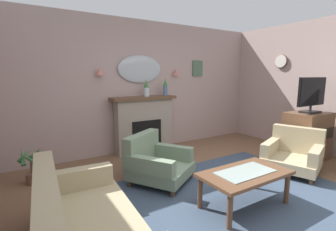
{
  "coord_description": "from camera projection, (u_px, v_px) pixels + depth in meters",
  "views": [
    {
      "loc": [
        -2.3,
        -1.9,
        1.58
      ],
      "look_at": [
        -0.19,
        1.53,
        0.91
      ],
      "focal_mm": 25.9,
      "sensor_mm": 36.0,
      "label": 1
    }
  ],
  "objects": [
    {
      "name": "mantel_vase_centre",
      "position": [
        165.0,
        86.0,
        5.14
      ],
      "size": [
        0.1,
        0.1,
        0.36
      ],
      "color": "#4C7093",
      "rests_on": "fireplace"
    },
    {
      "name": "armchair_in_corner",
      "position": [
        156.0,
        161.0,
        3.64
      ],
      "size": [
        1.12,
        1.12,
        0.71
      ],
      "color": "gray",
      "rests_on": "ground"
    },
    {
      "name": "wall_sconce_left",
      "position": [
        100.0,
        71.0,
        4.49
      ],
      "size": [
        0.14,
        0.14,
        0.14
      ],
      "primitive_type": "cone",
      "color": "#D17066"
    },
    {
      "name": "wall_clock",
      "position": [
        281.0,
        61.0,
        5.45
      ],
      "size": [
        0.04,
        0.31,
        0.31
      ],
      "color": "silver"
    },
    {
      "name": "wall_back",
      "position": [
        145.0,
        87.0,
        5.16
      ],
      "size": [
        6.67,
        0.1,
        2.7
      ],
      "primitive_type": "cube",
      "color": "#B29993",
      "rests_on": "ground"
    },
    {
      "name": "coffee_table",
      "position": [
        245.0,
        176.0,
        2.91
      ],
      "size": [
        1.1,
        0.6,
        0.45
      ],
      "color": "brown",
      "rests_on": "ground"
    },
    {
      "name": "floral_couch",
      "position": [
        80.0,
        223.0,
        2.09
      ],
      "size": [
        0.96,
        1.76,
        0.76
      ],
      "color": "tan",
      "rests_on": "ground"
    },
    {
      "name": "patterned_rug",
      "position": [
        232.0,
        196.0,
        3.21
      ],
      "size": [
        3.2,
        2.4,
        0.01
      ],
      "primitive_type": "cube",
      "color": "#38475B",
      "rests_on": "ground"
    },
    {
      "name": "tv_flatscreen",
      "position": [
        312.0,
        94.0,
        4.44
      ],
      "size": [
        0.84,
        0.24,
        0.65
      ],
      "color": "black",
      "rests_on": "tv_cabinet"
    },
    {
      "name": "mantel_vase_right",
      "position": [
        146.0,
        89.0,
        4.91
      ],
      "size": [
        0.12,
        0.12,
        0.34
      ],
      "color": "silver",
      "rests_on": "fireplace"
    },
    {
      "name": "wall_mirror",
      "position": [
        140.0,
        69.0,
        4.96
      ],
      "size": [
        0.96,
        0.06,
        0.56
      ],
      "primitive_type": "ellipsoid",
      "color": "#B2BCC6"
    },
    {
      "name": "tv_cabinet",
      "position": [
        307.0,
        136.0,
        4.59
      ],
      "size": [
        0.8,
        0.57,
        0.9
      ],
      "color": "brown",
      "rests_on": "ground"
    },
    {
      "name": "armchair_near_fireplace",
      "position": [
        293.0,
        153.0,
        4.04
      ],
      "size": [
        1.04,
        1.03,
        0.71
      ],
      "color": "tan",
      "rests_on": "ground"
    },
    {
      "name": "potted_plant_small_fern",
      "position": [
        31.0,
        165.0,
        3.55
      ],
      "size": [
        0.36,
        0.36,
        0.55
      ],
      "color": "brown",
      "rests_on": "ground"
    },
    {
      "name": "floor",
      "position": [
        244.0,
        206.0,
        3.05
      ],
      "size": [
        6.67,
        6.46,
        0.1
      ],
      "primitive_type": "cube",
      "color": "brown",
      "rests_on": "ground"
    },
    {
      "name": "fireplace",
      "position": [
        144.0,
        125.0,
        5.03
      ],
      "size": [
        1.36,
        0.36,
        1.16
      ],
      "color": "gray",
      "rests_on": "ground"
    },
    {
      "name": "wall_sconce_right",
      "position": [
        176.0,
        72.0,
        5.37
      ],
      "size": [
        0.14,
        0.14,
        0.14
      ],
      "primitive_type": "cone",
      "color": "#D17066"
    },
    {
      "name": "framed_picture",
      "position": [
        198.0,
        68.0,
        5.74
      ],
      "size": [
        0.28,
        0.03,
        0.36
      ],
      "primitive_type": "cube",
      "color": "#4C6B56"
    }
  ]
}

